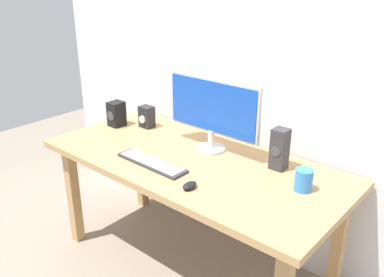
% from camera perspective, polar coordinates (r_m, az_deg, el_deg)
% --- Properties ---
extents(ground_plane, '(6.00, 6.00, 0.00)m').
position_cam_1_polar(ground_plane, '(2.62, 0.02, -16.87)').
color(ground_plane, gray).
extents(desk, '(1.67, 0.77, 0.70)m').
position_cam_1_polar(desk, '(2.28, 0.03, -4.62)').
color(desk, tan).
rests_on(desk, ground_plane).
extents(monitor, '(0.59, 0.16, 0.41)m').
position_cam_1_polar(monitor, '(2.28, 2.75, 3.92)').
color(monitor, silver).
rests_on(monitor, desk).
extents(keyboard_primary, '(0.43, 0.12, 0.02)m').
position_cam_1_polar(keyboard_primary, '(2.19, -5.54, -3.31)').
color(keyboard_primary, '#333338').
rests_on(keyboard_primary, desk).
extents(mouse, '(0.05, 0.08, 0.03)m').
position_cam_1_polar(mouse, '(1.95, -0.32, -6.46)').
color(mouse, black).
rests_on(mouse, desk).
extents(speaker_right, '(0.08, 0.08, 0.22)m').
position_cam_1_polar(speaker_right, '(2.14, 11.89, -1.43)').
color(speaker_right, '#333338').
rests_on(speaker_right, desk).
extents(speaker_left, '(0.09, 0.10, 0.16)m').
position_cam_1_polar(speaker_left, '(2.73, -10.30, 3.33)').
color(speaker_left, black).
rests_on(speaker_left, desk).
extents(audio_controller, '(0.09, 0.08, 0.14)m').
position_cam_1_polar(audio_controller, '(2.68, -6.23, 2.96)').
color(audio_controller, '#232328').
rests_on(audio_controller, desk).
extents(coffee_mug, '(0.08, 0.08, 0.11)m').
position_cam_1_polar(coffee_mug, '(1.99, 15.04, -5.51)').
color(coffee_mug, '#337FD8').
rests_on(coffee_mug, desk).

